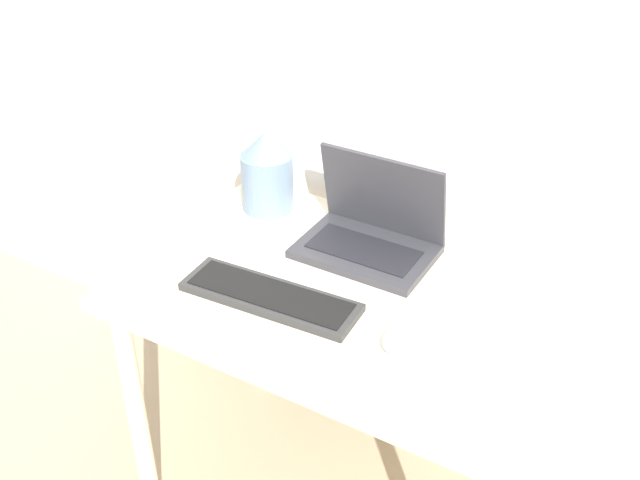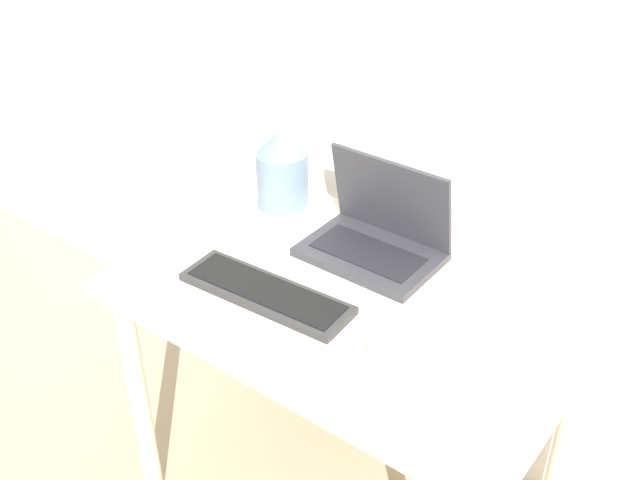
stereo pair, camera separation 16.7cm
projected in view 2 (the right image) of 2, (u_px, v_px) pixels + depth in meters
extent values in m
cube|color=white|center=(460.00, 18.00, 1.66)|extent=(6.00, 0.05, 2.50)
cube|color=beige|center=(351.00, 300.00, 1.68)|extent=(1.03, 0.67, 0.03)
cylinder|color=beige|center=(139.00, 399.00, 1.92)|extent=(0.05, 0.05, 0.70)
cylinder|color=beige|center=(278.00, 295.00, 2.30)|extent=(0.05, 0.05, 0.70)
cylinder|color=beige|center=(567.00, 431.00, 1.83)|extent=(0.05, 0.05, 0.70)
cube|color=#333338|center=(370.00, 254.00, 1.79)|extent=(0.32, 0.22, 0.02)
cube|color=black|center=(368.00, 252.00, 1.77)|extent=(0.26, 0.12, 0.00)
cube|color=#333338|center=(391.00, 198.00, 1.78)|extent=(0.32, 0.05, 0.22)
cube|color=black|center=(394.00, 196.00, 1.79)|extent=(0.28, 0.04, 0.18)
cube|color=#2D2D2D|center=(266.00, 293.00, 1.66)|extent=(0.41, 0.15, 0.02)
cube|color=black|center=(266.00, 290.00, 1.65)|extent=(0.38, 0.12, 0.00)
ellipsoid|color=white|center=(385.00, 346.00, 1.50)|extent=(0.06, 0.09, 0.03)
cylinder|color=slate|center=(282.00, 179.00, 1.97)|extent=(0.14, 0.14, 0.15)
cone|color=slate|center=(281.00, 141.00, 1.91)|extent=(0.13, 0.13, 0.07)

